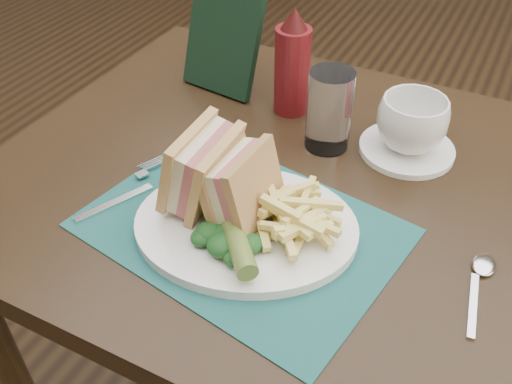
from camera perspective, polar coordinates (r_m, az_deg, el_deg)
floor at (r=1.73m, az=9.43°, el=-8.70°), size 7.00×7.00×0.00m
table_main at (r=1.14m, az=2.80°, el=-13.33°), size 0.90×0.75×0.75m
placemat at (r=0.77m, az=-1.44°, el=-3.60°), size 0.45×0.36×0.00m
plate at (r=0.76m, az=-1.02°, el=-3.45°), size 0.36×0.32×0.01m
sandwich_half_a at (r=0.77m, az=-6.88°, el=2.88°), size 0.08×0.12×0.12m
sandwich_half_b at (r=0.74m, az=-2.85°, el=1.21°), size 0.08×0.11×0.11m
kale_garnish at (r=0.71m, az=-3.31°, el=-5.07°), size 0.11×0.08×0.03m
pickle_spear at (r=0.71m, az=-1.99°, el=-4.74°), size 0.10×0.11×0.03m
fries_pile at (r=0.73m, az=3.99°, el=-1.93°), size 0.18×0.20×0.06m
fork at (r=0.85m, az=-12.82°, el=0.34°), size 0.10×0.17×0.01m
spoon at (r=0.75m, az=21.28°, el=-8.99°), size 0.05×0.15×0.01m
saucer at (r=0.94m, az=14.81°, el=4.19°), size 0.19×0.19×0.01m
coffee_cup at (r=0.91m, az=15.31°, el=6.61°), size 0.14×0.14×0.09m
drinking_glass at (r=0.90m, az=7.34°, el=8.10°), size 0.09×0.09×0.13m
ketchup_bottle at (r=0.97m, az=3.67°, el=12.91°), size 0.07×0.07×0.19m
check_presenter at (r=1.04m, az=-3.10°, el=16.26°), size 0.15×0.11×0.23m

